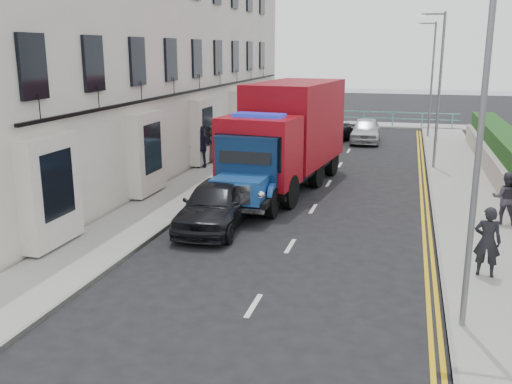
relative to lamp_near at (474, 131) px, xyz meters
The scene contains 21 objects.
ground 6.12m from the lamp_near, 154.42° to the left, with size 120.00×120.00×0.00m, color black.
pavement_west 14.98m from the lamp_near, 130.45° to the left, with size 2.40×38.00×0.12m, color gray.
pavement_east 11.74m from the lamp_near, 84.17° to the left, with size 2.60×38.00×0.12m, color gray.
promenade 31.53m from the lamp_near, 97.67° to the left, with size 30.00×2.50×0.12m, color gray.
sea_plane 62.27m from the lamp_near, 93.85° to the left, with size 120.00×120.00×0.00m, color slate.
terrace_west 20.52m from the lamp_near, 132.29° to the left, with size 6.31×30.20×14.25m.
seafront_railing 30.68m from the lamp_near, 97.88° to the left, with size 13.00×0.08×1.11m.
lamp_near is the anchor object (origin of this frame).
lamp_mid 16.00m from the lamp_near, 90.00° to the left, with size 1.23×0.18×7.00m.
lamp_far 26.00m from the lamp_near, 90.00° to the left, with size 1.23×0.18×7.00m.
bedford_lorry 10.15m from the lamp_near, 129.85° to the left, with size 2.29×5.54×2.59m.
red_lorry 12.67m from the lamp_near, 117.28° to the left, with size 3.63×8.17×4.14m.
parked_car_front 9.10m from the lamp_near, 142.86° to the left, with size 1.78×4.43×1.51m, color black.
parked_car_mid 14.36m from the lamp_near, 122.74° to the left, with size 1.58×4.54×1.50m, color #66BADB.
parked_car_rear 19.77m from the lamp_near, 111.45° to the left, with size 1.71×4.20×1.22m, color #9C9B9F.
seafront_car_left 24.58m from the lamp_near, 103.08° to the left, with size 2.21×4.80×1.33m, color black.
seafront_car_right 23.74m from the lamp_near, 98.65° to the left, with size 1.70×4.22×1.44m, color silver.
pedestrian_east_near 4.22m from the lamp_near, 73.30° to the left, with size 0.63×0.41×1.72m, color black.
pedestrian_east_far 8.29m from the lamp_near, 75.56° to the left, with size 0.80×0.62×1.65m, color #393440.
pedestrian_west_near 16.88m from the lamp_near, 127.75° to the left, with size 1.12×0.47×1.92m, color black.
pedestrian_west_far 17.89m from the lamp_near, 125.24° to the left, with size 0.88×0.57×1.79m, color #40332E.
Camera 1 is at (2.99, -13.05, 5.46)m, focal length 40.00 mm.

